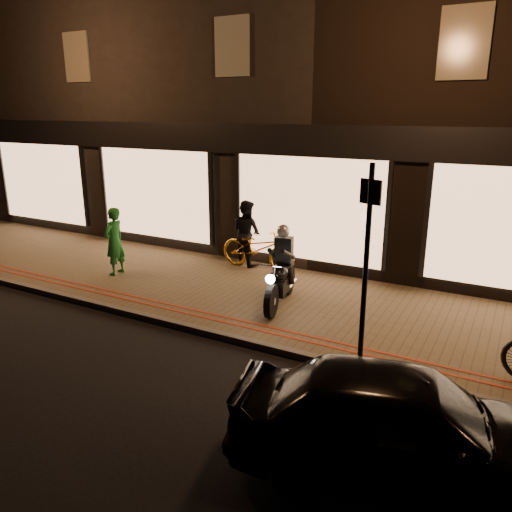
{
  "coord_description": "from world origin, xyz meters",
  "views": [
    {
      "loc": [
        4.39,
        -6.56,
        3.82
      ],
      "look_at": [
        -0.04,
        1.53,
        1.1
      ],
      "focal_mm": 35.0,
      "sensor_mm": 36.0,
      "label": 1
    }
  ],
  "objects_px": {
    "sign_post": "(367,255)",
    "parked_car": "(403,424)",
    "motorcycle": "(281,275)",
    "bicycle_gold": "(258,248)",
    "person_green": "(114,241)"
  },
  "relations": [
    {
      "from": "motorcycle",
      "to": "parked_car",
      "type": "distance_m",
      "value": 4.76
    },
    {
      "from": "bicycle_gold",
      "to": "person_green",
      "type": "height_order",
      "value": "person_green"
    },
    {
      "from": "sign_post",
      "to": "parked_car",
      "type": "distance_m",
      "value": 2.62
    },
    {
      "from": "motorcycle",
      "to": "parked_car",
      "type": "relative_size",
      "value": 0.52
    },
    {
      "from": "bicycle_gold",
      "to": "person_green",
      "type": "xyz_separation_m",
      "value": [
        -2.73,
        -1.91,
        0.26
      ]
    },
    {
      "from": "motorcycle",
      "to": "person_green",
      "type": "distance_m",
      "value": 4.21
    },
    {
      "from": "sign_post",
      "to": "person_green",
      "type": "xyz_separation_m",
      "value": [
        -6.28,
        1.34,
        -0.89
      ]
    },
    {
      "from": "motorcycle",
      "to": "person_green",
      "type": "xyz_separation_m",
      "value": [
        -4.2,
        -0.14,
        0.17
      ]
    },
    {
      "from": "sign_post",
      "to": "bicycle_gold",
      "type": "height_order",
      "value": "sign_post"
    },
    {
      "from": "sign_post",
      "to": "parked_car",
      "type": "xyz_separation_m",
      "value": [
        1.09,
        -2.07,
        -1.17
      ]
    },
    {
      "from": "motorcycle",
      "to": "person_green",
      "type": "bearing_deg",
      "value": 170.8
    },
    {
      "from": "bicycle_gold",
      "to": "motorcycle",
      "type": "bearing_deg",
      "value": -137.15
    },
    {
      "from": "sign_post",
      "to": "parked_car",
      "type": "height_order",
      "value": "sign_post"
    },
    {
      "from": "motorcycle",
      "to": "sign_post",
      "type": "relative_size",
      "value": 0.64
    },
    {
      "from": "person_green",
      "to": "parked_car",
      "type": "xyz_separation_m",
      "value": [
        7.37,
        -3.42,
        -0.27
      ]
    }
  ]
}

